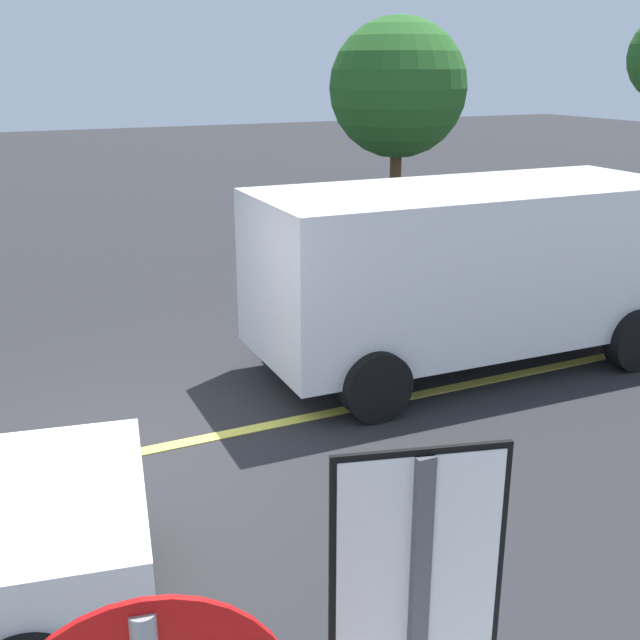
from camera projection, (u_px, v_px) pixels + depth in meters
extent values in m
plane|color=#262628|center=(123.00, 456.00, 7.39)|extent=(80.00, 80.00, 0.00)
cube|color=#E0D14C|center=(395.00, 400.00, 8.62)|extent=(28.00, 0.16, 0.01)
cube|color=white|center=(416.00, 595.00, 2.35)|extent=(0.49, 0.15, 0.95)
cube|color=black|center=(416.00, 595.00, 2.35)|extent=(0.53, 0.16, 0.99)
cube|color=white|center=(469.00, 262.00, 9.30)|extent=(5.26, 2.16, 1.82)
cube|color=black|center=(310.00, 245.00, 8.38)|extent=(0.22, 1.84, 0.80)
cylinder|color=black|center=(376.00, 386.00, 8.04)|extent=(0.77, 0.28, 0.76)
cylinder|color=black|center=(302.00, 329.00, 9.78)|extent=(0.77, 0.28, 0.76)
cylinder|color=black|center=(634.00, 339.00, 9.40)|extent=(0.77, 0.28, 0.76)
cylinder|color=black|center=(529.00, 296.00, 11.14)|extent=(0.77, 0.28, 0.76)
cylinder|color=black|center=(50.00, 503.00, 6.01)|extent=(0.67, 0.33, 0.64)
cylinder|color=#513823|center=(395.00, 176.00, 17.86)|extent=(0.26, 0.26, 2.20)
sphere|color=#286023|center=(398.00, 88.00, 17.25)|extent=(3.07, 3.07, 3.07)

